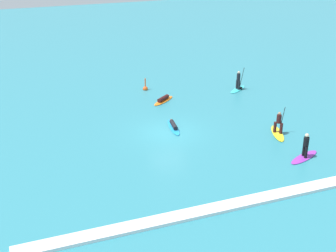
# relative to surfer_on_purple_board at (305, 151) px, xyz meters

# --- Properties ---
(ground_plane) EXTENTS (120.00, 120.00, 0.00)m
(ground_plane) POSITION_rel_surfer_on_purple_board_xyz_m (-6.91, 6.86, -0.48)
(ground_plane) COLOR teal
(ground_plane) RESTS_ON ground
(surfer_on_purple_board) EXTENTS (2.85, 1.74, 1.73)m
(surfer_on_purple_board) POSITION_rel_surfer_on_purple_board_xyz_m (0.00, 0.00, 0.00)
(surfer_on_purple_board) COLOR purple
(surfer_on_purple_board) RESTS_ON ground_plane
(surfer_on_blue_board) EXTENTS (1.02, 3.05, 0.43)m
(surfer_on_blue_board) POSITION_rel_surfer_on_purple_board_xyz_m (-6.24, 7.47, -0.33)
(surfer_on_blue_board) COLOR #1E8CD1
(surfer_on_blue_board) RESTS_ON ground_plane
(surfer_on_teal_board) EXTENTS (2.48, 2.04, 2.16)m
(surfer_on_teal_board) POSITION_rel_surfer_on_purple_board_xyz_m (2.42, 13.43, 0.03)
(surfer_on_teal_board) COLOR #33C6CC
(surfer_on_teal_board) RESTS_ON ground_plane
(surfer_on_orange_board) EXTENTS (2.58, 2.21, 0.45)m
(surfer_on_orange_board) POSITION_rel_surfer_on_purple_board_xyz_m (-5.02, 13.02, -0.32)
(surfer_on_orange_board) COLOR orange
(surfer_on_orange_board) RESTS_ON ground_plane
(surfer_on_yellow_board) EXTENTS (1.67, 2.89, 2.04)m
(surfer_on_yellow_board) POSITION_rel_surfer_on_purple_board_xyz_m (0.43, 3.79, -0.07)
(surfer_on_yellow_board) COLOR yellow
(surfer_on_yellow_board) RESTS_ON ground_plane
(marker_buoy) EXTENTS (0.46, 0.46, 1.21)m
(marker_buoy) POSITION_rel_surfer_on_purple_board_xyz_m (-5.56, 16.36, -0.32)
(marker_buoy) COLOR #E55119
(marker_buoy) RESTS_ON ground_plane
(wave_crest) EXTENTS (23.19, 0.90, 0.18)m
(wave_crest) POSITION_rel_surfer_on_purple_board_xyz_m (-6.91, -3.37, -0.39)
(wave_crest) COLOR white
(wave_crest) RESTS_ON ground_plane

